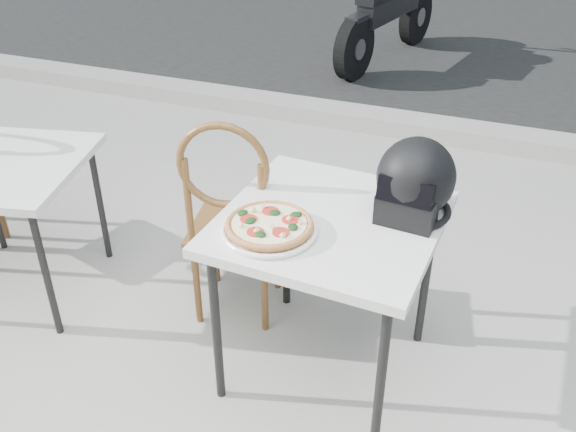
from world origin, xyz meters
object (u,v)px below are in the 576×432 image
(plate, at_px, (269,230))
(cafe_table_side, at_px, (0,175))
(cafe_table_main, at_px, (330,233))
(pizza, at_px, (269,225))
(cafe_chair_main, at_px, (231,211))
(motorcycle, at_px, (389,17))
(helmet, at_px, (415,183))

(plate, bearing_deg, cafe_table_side, 173.02)
(cafe_table_main, bearing_deg, plate, -135.69)
(pizza, bearing_deg, cafe_table_side, 173.03)
(cafe_chair_main, bearing_deg, pizza, 121.56)
(cafe_table_main, distance_m, cafe_chair_main, 0.52)
(motorcycle, bearing_deg, helmet, -62.86)
(cafe_table_main, relative_size, cafe_table_side, 0.95)
(plate, xyz_separation_m, cafe_table_side, (-1.34, 0.16, -0.12))
(cafe_table_main, height_order, helmet, helmet)
(pizza, distance_m, motorcycle, 4.18)
(cafe_table_main, bearing_deg, cafe_table_side, -179.99)
(pizza, height_order, helmet, helmet)
(helmet, height_order, cafe_chair_main, helmet)
(helmet, height_order, motorcycle, helmet)
(plate, relative_size, cafe_table_side, 0.53)
(cafe_chair_main, relative_size, cafe_table_side, 1.17)
(pizza, distance_m, helmet, 0.53)
(plate, xyz_separation_m, pizza, (-0.00, 0.00, 0.02))
(pizza, xyz_separation_m, helmet, (0.43, 0.30, 0.09))
(helmet, bearing_deg, plate, -139.84)
(plate, relative_size, helmet, 1.41)
(pizza, height_order, motorcycle, motorcycle)
(cafe_chair_main, bearing_deg, cafe_table_main, 148.97)
(cafe_table_side, bearing_deg, cafe_table_main, 0.01)
(cafe_chair_main, relative_size, motorcycle, 0.56)
(cafe_table_side, bearing_deg, helmet, 4.36)
(plate, relative_size, pizza, 1.11)
(cafe_table_side, bearing_deg, cafe_chair_main, 9.63)
(helmet, relative_size, cafe_chair_main, 0.32)
(pizza, xyz_separation_m, motorcycle, (-0.52, 4.13, -0.36))
(helmet, distance_m, cafe_table_side, 1.79)
(cafe_chair_main, xyz_separation_m, cafe_table_side, (-1.03, -0.17, 0.06))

